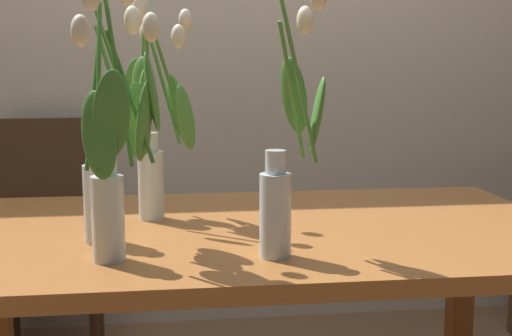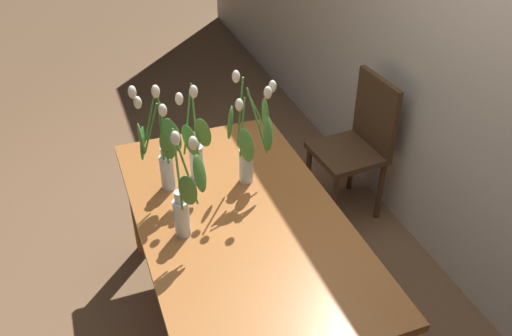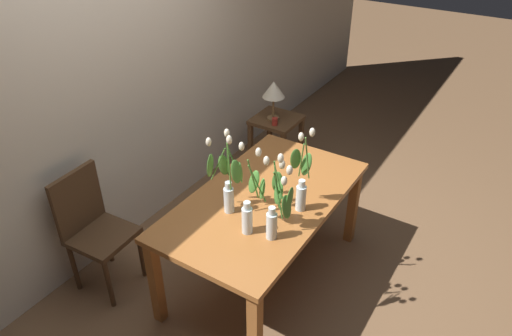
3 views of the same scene
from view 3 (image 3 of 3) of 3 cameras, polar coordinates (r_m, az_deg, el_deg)
ground_plane at (r=3.74m, az=0.95°, el=-12.76°), size 18.00×18.00×0.00m
room_wall_rear at (r=3.71m, az=-16.35°, el=10.61°), size 9.00×0.10×2.70m
dining_table at (r=3.31m, az=1.05°, el=-4.83°), size 1.60×0.90×0.74m
tulip_vase_0 at (r=3.07m, az=5.53°, el=-1.93°), size 0.15×0.16×0.57m
tulip_vase_1 at (r=3.02m, az=-3.40°, el=-1.59°), size 0.21×0.26×0.59m
tulip_vase_2 at (r=2.79m, az=2.58°, el=-4.82°), size 0.16×0.20×0.58m
tulip_vase_3 at (r=2.87m, az=-0.61°, el=-4.70°), size 0.17×0.16×0.56m
dining_chair at (r=3.55m, az=-19.21°, el=-6.51°), size 0.42×0.42×0.93m
side_table at (r=4.79m, az=2.47°, el=4.81°), size 0.44×0.44×0.55m
table_lamp at (r=4.59m, az=2.16°, el=9.40°), size 0.22×0.22×0.40m
pillar_candle at (r=4.58m, az=2.29°, el=5.67°), size 0.06×0.06×0.07m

